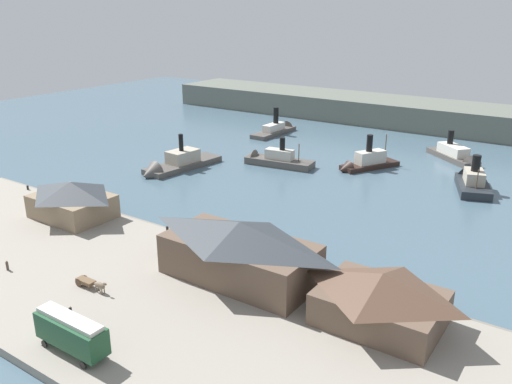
% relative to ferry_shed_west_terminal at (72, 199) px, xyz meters
% --- Properties ---
extents(ground_plane, '(320.00, 320.00, 0.00)m').
position_rel_ferry_shed_west_terminal_xyz_m(ground_plane, '(20.85, 9.70, -4.67)').
color(ground_plane, '#476070').
extents(quay_promenade, '(110.00, 36.00, 1.20)m').
position_rel_ferry_shed_west_terminal_xyz_m(quay_promenade, '(20.85, -12.30, -4.07)').
color(quay_promenade, gray).
rests_on(quay_promenade, ground).
extents(seawall_edge, '(110.00, 0.80, 1.00)m').
position_rel_ferry_shed_west_terminal_xyz_m(seawall_edge, '(20.85, 6.10, -4.17)').
color(seawall_edge, slate).
rests_on(seawall_edge, ground).
extents(ferry_shed_west_terminal, '(14.32, 10.63, 6.83)m').
position_rel_ferry_shed_west_terminal_xyz_m(ferry_shed_west_terminal, '(0.00, 0.00, 0.00)').
color(ferry_shed_west_terminal, '#847056').
rests_on(ferry_shed_west_terminal, quay_promenade).
extents(ferry_shed_customs_shed, '(22.20, 11.08, 8.64)m').
position_rel_ferry_shed_west_terminal_xyz_m(ferry_shed_customs_shed, '(39.00, -1.55, 0.92)').
color(ferry_shed_customs_shed, brown).
rests_on(ferry_shed_customs_shed, quay_promenade).
extents(ferry_shed_east_terminal, '(14.81, 11.41, 6.75)m').
position_rel_ferry_shed_west_terminal_xyz_m(ferry_shed_east_terminal, '(59.80, -1.22, -0.04)').
color(ferry_shed_east_terminal, brown).
rests_on(ferry_shed_east_terminal, quay_promenade).
extents(street_tram, '(9.65, 2.92, 4.51)m').
position_rel_ferry_shed_west_terminal_xyz_m(street_tram, '(33.56, -25.98, -0.85)').
color(street_tram, '#1E4C2D').
rests_on(street_tram, quay_promenade).
extents(horse_cart, '(5.80, 1.35, 1.87)m').
position_rel_ferry_shed_west_terminal_xyz_m(horse_cart, '(24.00, -15.60, -2.54)').
color(horse_cart, brown).
rests_on(horse_cart, quay_promenade).
extents(pedestrian_near_cart, '(0.39, 0.39, 1.58)m').
position_rel_ferry_shed_west_terminal_xyz_m(pedestrian_near_cart, '(27.53, -21.70, -2.75)').
color(pedestrian_near_cart, '#232328').
rests_on(pedestrian_near_cart, quay_promenade).
extents(pedestrian_near_west_shed, '(0.38, 0.38, 1.55)m').
position_rel_ferry_shed_west_terminal_xyz_m(pedestrian_near_west_shed, '(9.27, -18.90, -2.76)').
color(pedestrian_near_west_shed, '#4C3D33').
rests_on(pedestrian_near_west_shed, quay_promenade).
extents(mooring_post_center_east, '(0.44, 0.44, 0.90)m').
position_rel_ferry_shed_west_terminal_xyz_m(mooring_post_center_east, '(-20.97, 4.45, -3.02)').
color(mooring_post_center_east, black).
rests_on(mooring_post_center_east, quay_promenade).
extents(mooring_post_east, '(0.44, 0.44, 0.90)m').
position_rel_ferry_shed_west_terminal_xyz_m(mooring_post_east, '(22.45, 4.33, -3.02)').
color(mooring_post_east, black).
rests_on(mooring_post_east, quay_promenade).
extents(mooring_post_west, '(0.44, 0.44, 0.90)m').
position_rel_ferry_shed_west_terminal_xyz_m(mooring_post_west, '(18.92, 4.81, -3.02)').
color(mooring_post_west, black).
rests_on(mooring_post_west, quay_promenade).
extents(ferry_approaching_east, '(8.63, 23.53, 10.84)m').
position_rel_ferry_shed_west_terminal_xyz_m(ferry_approaching_east, '(-7.51, 35.18, -3.32)').
color(ferry_approaching_east, '#514C47').
rests_on(ferry_approaching_east, ground).
extents(ferry_outer_harbor, '(5.59, 20.38, 10.06)m').
position_rel_ferry_shed_west_terminal_xyz_m(ferry_outer_harbor, '(-8.03, 84.39, -3.41)').
color(ferry_outer_harbor, '#514C47').
rests_on(ferry_outer_harbor, ground).
extents(ferry_departing_north, '(10.77, 16.56, 9.90)m').
position_rel_ferry_shed_west_terminal_xyz_m(ferry_departing_north, '(56.10, 62.26, -3.09)').
color(ferry_departing_north, '#23282D').
rests_on(ferry_departing_north, ground).
extents(ferry_near_quay, '(11.81, 16.90, 9.94)m').
position_rel_ferry_shed_west_terminal_xyz_m(ferry_near_quay, '(30.53, 62.74, -3.07)').
color(ferry_near_quay, black).
rests_on(ferry_near_quay, ground).
extents(ferry_moored_east, '(19.42, 7.38, 8.86)m').
position_rel_ferry_shed_west_terminal_xyz_m(ferry_moored_east, '(9.60, 53.00, -3.32)').
color(ferry_moored_east, '#514C47').
rests_on(ferry_moored_east, ground).
extents(ferry_mid_harbor, '(16.99, 15.40, 8.96)m').
position_rel_ferry_shed_west_terminal_xyz_m(ferry_mid_harbor, '(47.67, 82.41, -3.19)').
color(ferry_mid_harbor, '#514C47').
rests_on(ferry_mid_harbor, ground).
extents(far_headland, '(180.00, 24.00, 8.00)m').
position_rel_ferry_shed_west_terminal_xyz_m(far_headland, '(20.85, 119.70, -0.67)').
color(far_headland, '#60665B').
rests_on(far_headland, ground).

